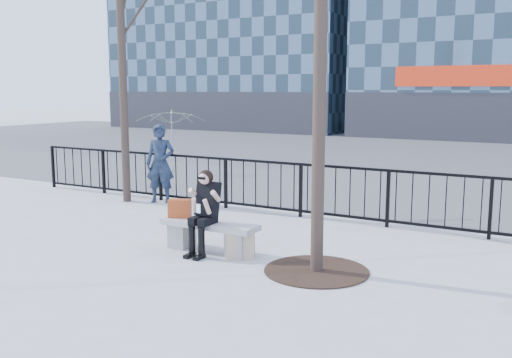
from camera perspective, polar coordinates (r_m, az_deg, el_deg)
The scene contains 10 objects.
ground at distance 9.25m, azimuth -4.63°, elevation -7.23°, with size 120.00×120.00×0.00m, color #A0A19C.
street_surface at distance 23.04m, azimuth 16.73°, elevation 2.20°, with size 60.00×23.00×0.01m, color #474747.
railing at distance 11.67m, azimuth 3.60°, elevation -1.03°, with size 14.00×0.06×1.10m.
tree_grate at distance 8.29m, azimuth 6.06°, elevation -9.11°, with size 1.50×1.50×0.02m, color black.
bench_main at distance 9.17m, azimuth -4.66°, elevation -5.43°, with size 1.65×0.46×0.49m.
seated_woman at distance 8.96m, azimuth -5.26°, elevation -3.36°, with size 0.50×0.64×1.34m.
handbag at distance 9.45m, azimuth -7.64°, elevation -2.93°, with size 0.36×0.17×0.30m, color #A53D14.
shopping_bag at distance 8.79m, azimuth -1.54°, elevation -6.73°, with size 0.42×0.16×0.40m, color beige.
standing_man at distance 13.17m, azimuth -9.55°, elevation 1.55°, with size 0.66×0.43×1.80m, color black.
vendor_umbrella at distance 17.84m, azimuth -8.48°, elevation 3.79°, with size 2.16×2.20×1.98m, color #EEF436.
Camera 1 is at (4.99, -7.35, 2.58)m, focal length 40.00 mm.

